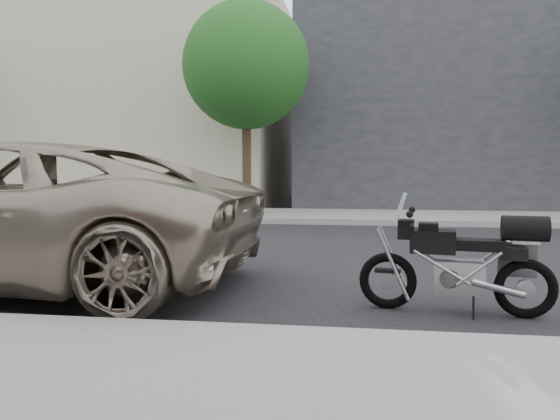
# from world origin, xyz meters

# --- Properties ---
(ground) EXTENTS (120.00, 120.00, 0.00)m
(ground) POSITION_xyz_m (0.00, 0.00, 0.00)
(ground) COLOR black
(ground) RESTS_ON ground
(far_sidewalk) EXTENTS (44.00, 3.00, 0.15)m
(far_sidewalk) POSITION_xyz_m (0.00, -6.50, 0.07)
(far_sidewalk) COLOR gray
(far_sidewalk) RESTS_ON ground
(far_building_dark) EXTENTS (16.00, 11.00, 7.00)m
(far_building_dark) POSITION_xyz_m (-7.00, -13.50, 3.50)
(far_building_dark) COLOR #28282D
(far_building_dark) RESTS_ON ground
(far_building_cream) EXTENTS (14.00, 11.00, 8.00)m
(far_building_cream) POSITION_xyz_m (9.00, -13.50, 4.00)
(far_building_cream) COLOR #C0B69A
(far_building_cream) RESTS_ON ground
(street_tree_mid) EXTENTS (3.40, 3.40, 5.70)m
(street_tree_mid) POSITION_xyz_m (2.00, -6.00, 4.14)
(street_tree_mid) COLOR #3D2B1B
(street_tree_mid) RESTS_ON far_sidewalk
(motorcycle) EXTENTS (1.97, 0.65, 1.25)m
(motorcycle) POSITION_xyz_m (-2.13, 2.84, 0.54)
(motorcycle) COLOR black
(motorcycle) RESTS_ON ground
(minivan) EXTENTS (6.62, 3.20, 1.81)m
(minivan) POSITION_xyz_m (3.50, 2.23, 0.91)
(minivan) COLOR #9F907C
(minivan) RESTS_ON ground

